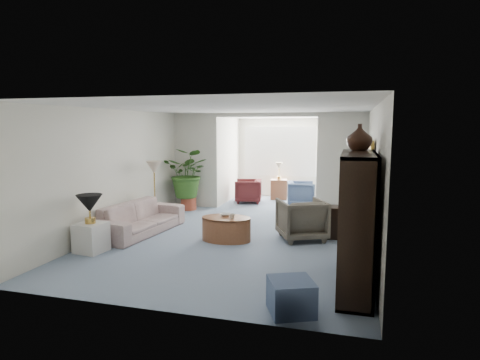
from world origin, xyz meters
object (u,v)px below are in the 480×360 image
(coffee_bowl, at_px, (225,215))
(wingback_chair, at_px, (302,219))
(cabinet_urn, at_px, (359,137))
(framed_picture, at_px, (372,155))
(sunroom_chair_blue, at_px, (301,193))
(sunroom_chair_maroon, at_px, (248,191))
(table_lamp, at_px, (89,203))
(sofa, at_px, (140,218))
(coffee_cup, at_px, (232,216))
(sunroom_table, at_px, (279,189))
(coffee_table, at_px, (226,229))
(floor_lamp, at_px, (154,167))
(entertainment_cabinet, at_px, (357,222))
(side_table_dark, at_px, (339,222))
(end_table, at_px, (91,238))
(plant_pot, at_px, (189,203))
(ottoman, at_px, (291,296))

(coffee_bowl, height_order, wingback_chair, wingback_chair)
(cabinet_urn, bearing_deg, framed_picture, 77.94)
(sunroom_chair_blue, relative_size, sunroom_chair_maroon, 0.99)
(table_lamp, bearing_deg, sofa, 81.57)
(sofa, distance_m, table_lamp, 1.47)
(coffee_cup, xyz_separation_m, sunroom_table, (0.04, 4.73, -0.20))
(coffee_table, relative_size, sunroom_chair_maroon, 1.30)
(framed_picture, bearing_deg, floor_lamp, 165.48)
(floor_lamp, bearing_deg, cabinet_urn, -27.43)
(entertainment_cabinet, bearing_deg, side_table_dark, 96.41)
(end_table, bearing_deg, wingback_chair, 27.56)
(coffee_cup, bearing_deg, sunroom_table, 89.52)
(end_table, distance_m, cabinet_urn, 4.74)
(table_lamp, relative_size, floor_lamp, 1.22)
(floor_lamp, xyz_separation_m, sunroom_table, (2.20, 3.61, -0.95))
(coffee_bowl, bearing_deg, wingback_chair, 14.72)
(plant_pot, bearing_deg, coffee_bowl, -53.68)
(floor_lamp, distance_m, side_table_dark, 4.20)
(coffee_cup, bearing_deg, coffee_bowl, 135.00)
(coffee_table, relative_size, cabinet_urn, 2.56)
(coffee_bowl, xyz_separation_m, ottoman, (1.69, -2.80, -0.28))
(wingback_chair, bearing_deg, floor_lamp, -34.65)
(ottoman, distance_m, sunroom_table, 7.47)
(coffee_cup, height_order, wingback_chair, wingback_chair)
(framed_picture, height_order, sofa, framed_picture)
(sofa, relative_size, sunroom_chair_maroon, 2.93)
(sunroom_chair_maroon, bearing_deg, coffee_table, -1.95)
(entertainment_cabinet, relative_size, cabinet_urn, 4.92)
(cabinet_urn, height_order, sunroom_chair_maroon, cabinet_urn)
(coffee_bowl, bearing_deg, side_table_dark, 17.61)
(table_lamp, distance_m, coffee_bowl, 2.47)
(coffee_bowl, bearing_deg, table_lamp, -144.73)
(sunroom_chair_maroon, bearing_deg, sunroom_table, 124.83)
(framed_picture, xyz_separation_m, sunroom_chair_blue, (-1.65, 4.05, -1.37))
(coffee_bowl, xyz_separation_m, cabinet_urn, (2.41, -1.35, 1.54))
(cabinet_urn, height_order, sunroom_chair_blue, cabinet_urn)
(floor_lamp, relative_size, sunroom_table, 0.61)
(coffee_bowl, relative_size, wingback_chair, 0.23)
(coffee_table, distance_m, side_table_dark, 2.21)
(sunroom_chair_blue, xyz_separation_m, sunroom_chair_maroon, (-1.50, 0.00, 0.00))
(coffee_cup, distance_m, sunroom_chair_maroon, 4.04)
(plant_pot, bearing_deg, cabinet_urn, -41.93)
(ottoman, distance_m, sunroom_chair_maroon, 6.94)
(plant_pot, bearing_deg, wingback_chair, -32.40)
(table_lamp, xyz_separation_m, ottoman, (3.68, -1.39, -0.66))
(framed_picture, height_order, coffee_table, framed_picture)
(coffee_cup, bearing_deg, floor_lamp, 152.63)
(entertainment_cabinet, height_order, sunroom_table, entertainment_cabinet)
(sunroom_table, bearing_deg, sunroom_chair_maroon, -135.00)
(sofa, distance_m, sunroom_chair_maroon, 4.04)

